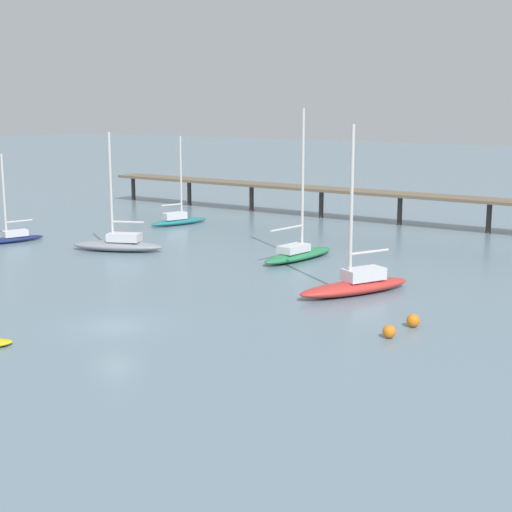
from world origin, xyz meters
The scene contains 8 objects.
ground_plane centered at (0.00, 0.00, 0.00)m, with size 400.00×400.00×0.00m, color slate.
sailboat_green centered at (-0.29, 22.01, 0.69)m, with size 3.38×8.40×11.94m.
sailboat_navy centered at (-26.06, 15.27, 0.56)m, with size 3.48×6.31×7.97m.
sailboat_teal centered at (-19.43, 31.29, 0.65)m, with size 3.68×6.79×9.06m.
sailboat_gray centered at (-15.08, 17.29, 0.67)m, with size 8.19×4.95×10.01m.
sailboat_red centered at (8.34, 14.22, 0.73)m, with size 5.90×8.53×11.06m.
mooring_buoy_mid centered at (13.93, 6.17, 0.36)m, with size 0.72×0.72×0.72m, color orange.
mooring_buoy_inner centered at (14.29, 8.83, 0.38)m, with size 0.75×0.75×0.75m, color orange.
Camera 1 is at (28.72, -31.32, 12.41)m, focal length 54.12 mm.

